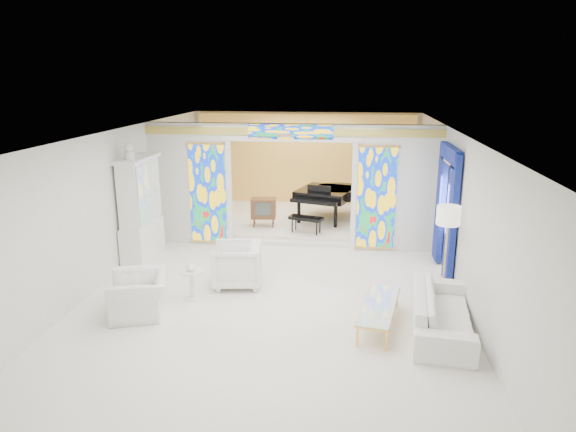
# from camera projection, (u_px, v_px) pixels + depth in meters

# --- Properties ---
(floor) EXTENTS (12.00, 12.00, 0.00)m
(floor) POSITION_uv_depth(u_px,v_px,m) (280.00, 276.00, 10.78)
(floor) COLOR white
(floor) RESTS_ON ground
(ceiling) EXTENTS (7.00, 12.00, 0.02)m
(ceiling) POSITION_uv_depth(u_px,v_px,m) (280.00, 133.00, 9.99)
(ceiling) COLOR white
(ceiling) RESTS_ON wall_back
(wall_back) EXTENTS (7.00, 0.02, 3.00)m
(wall_back) POSITION_uv_depth(u_px,v_px,m) (305.00, 160.00, 16.13)
(wall_back) COLOR silver
(wall_back) RESTS_ON floor
(wall_front) EXTENTS (7.00, 0.02, 3.00)m
(wall_front) POSITION_uv_depth(u_px,v_px,m) (191.00, 370.00, 4.64)
(wall_front) COLOR silver
(wall_front) RESTS_ON floor
(wall_left) EXTENTS (0.02, 12.00, 3.00)m
(wall_left) POSITION_uv_depth(u_px,v_px,m) (115.00, 202.00, 10.78)
(wall_left) COLOR silver
(wall_left) RESTS_ON floor
(wall_right) EXTENTS (0.02, 12.00, 3.00)m
(wall_right) POSITION_uv_depth(u_px,v_px,m) (458.00, 213.00, 9.98)
(wall_right) COLOR silver
(wall_right) RESTS_ON floor
(partition_wall) EXTENTS (7.00, 0.22, 3.00)m
(partition_wall) POSITION_uv_depth(u_px,v_px,m) (291.00, 181.00, 12.25)
(partition_wall) COLOR silver
(partition_wall) RESTS_ON floor
(stained_glass_left) EXTENTS (0.90, 0.04, 2.40)m
(stained_glass_left) POSITION_uv_depth(u_px,v_px,m) (208.00, 194.00, 12.48)
(stained_glass_left) COLOR gold
(stained_glass_left) RESTS_ON partition_wall
(stained_glass_right) EXTENTS (0.90, 0.04, 2.40)m
(stained_glass_right) POSITION_uv_depth(u_px,v_px,m) (377.00, 198.00, 12.01)
(stained_glass_right) COLOR gold
(stained_glass_right) RESTS_ON partition_wall
(stained_glass_transom) EXTENTS (2.00, 0.04, 0.34)m
(stained_glass_transom) POSITION_uv_depth(u_px,v_px,m) (291.00, 132.00, 11.84)
(stained_glass_transom) COLOR gold
(stained_glass_transom) RESTS_ON partition_wall
(alcove_platform) EXTENTS (6.80, 3.80, 0.18)m
(alcove_platform) POSITION_uv_depth(u_px,v_px,m) (299.00, 220.00, 14.68)
(alcove_platform) COLOR white
(alcove_platform) RESTS_ON floor
(gold_curtain_back) EXTENTS (6.70, 0.10, 2.90)m
(gold_curtain_back) POSITION_uv_depth(u_px,v_px,m) (305.00, 161.00, 16.01)
(gold_curtain_back) COLOR #E6B450
(gold_curtain_back) RESTS_ON wall_back
(chandelier) EXTENTS (0.48, 0.48, 0.30)m
(chandelier) POSITION_uv_depth(u_px,v_px,m) (307.00, 134.00, 13.91)
(chandelier) COLOR #E0A74E
(chandelier) RESTS_ON ceiling
(blue_drapes) EXTENTS (0.14, 1.85, 2.65)m
(blue_drapes) POSITION_uv_depth(u_px,v_px,m) (447.00, 200.00, 10.64)
(blue_drapes) COLOR navy
(blue_drapes) RESTS_ON wall_right
(china_cabinet) EXTENTS (0.56, 1.46, 2.72)m
(china_cabinet) POSITION_uv_depth(u_px,v_px,m) (141.00, 211.00, 11.41)
(china_cabinet) COLOR white
(china_cabinet) RESTS_ON floor
(armchair_left) EXTENTS (1.25, 1.34, 0.71)m
(armchair_left) POSITION_uv_depth(u_px,v_px,m) (139.00, 295.00, 9.01)
(armchair_left) COLOR silver
(armchair_left) RESTS_ON floor
(armchair_right) EXTENTS (1.07, 1.05, 0.87)m
(armchair_right) POSITION_uv_depth(u_px,v_px,m) (237.00, 265.00, 10.22)
(armchair_right) COLOR silver
(armchair_right) RESTS_ON floor
(sofa) EXTENTS (1.16, 2.42, 0.68)m
(sofa) POSITION_uv_depth(u_px,v_px,m) (442.00, 312.00, 8.39)
(sofa) COLOR white
(sofa) RESTS_ON floor
(side_table) EXTENTS (0.58, 0.58, 0.56)m
(side_table) POSITION_uv_depth(u_px,v_px,m) (192.00, 280.00, 9.62)
(side_table) COLOR white
(side_table) RESTS_ON floor
(vase) EXTENTS (0.21, 0.21, 0.18)m
(vase) POSITION_uv_depth(u_px,v_px,m) (191.00, 266.00, 9.54)
(vase) COLOR silver
(vase) RESTS_ON side_table
(coffee_table) EXTENTS (0.84, 1.80, 0.39)m
(coffee_table) POSITION_uv_depth(u_px,v_px,m) (379.00, 306.00, 8.57)
(coffee_table) COLOR white
(coffee_table) RESTS_ON floor
(floor_lamp) EXTENTS (0.52, 0.52, 1.78)m
(floor_lamp) POSITION_uv_depth(u_px,v_px,m) (448.00, 220.00, 9.39)
(floor_lamp) COLOR #E0A74E
(floor_lamp) RESTS_ON floor
(grand_piano) EXTENTS (2.16, 2.77, 1.06)m
(grand_piano) POSITION_uv_depth(u_px,v_px,m) (331.00, 194.00, 14.29)
(grand_piano) COLOR black
(grand_piano) RESTS_ON alcove_platform
(tv_console) EXTENTS (0.69, 0.51, 0.76)m
(tv_console) POSITION_uv_depth(u_px,v_px,m) (263.00, 208.00, 13.63)
(tv_console) COLOR brown
(tv_console) RESTS_ON alcove_platform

